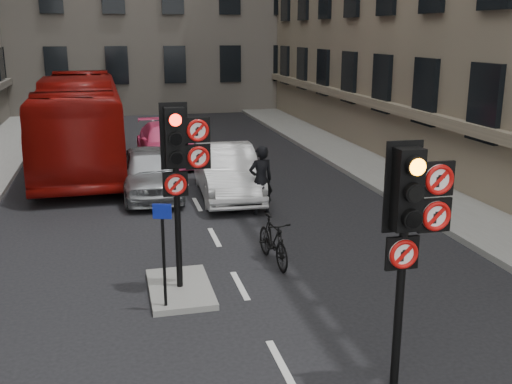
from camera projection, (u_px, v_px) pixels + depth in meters
name	position (u px, v px, depth m)	size (l,w,h in m)	color
pavement_right	(404.00, 180.00, 20.22)	(3.00, 50.00, 0.16)	gray
centre_island	(180.00, 289.00, 11.74)	(1.20, 2.00, 0.12)	gray
signal_near	(411.00, 216.00, 7.94)	(0.91, 0.40, 3.58)	black
signal_far	(180.00, 157.00, 11.07)	(0.91, 0.40, 3.58)	black
car_silver	(149.00, 172.00, 18.47)	(1.76, 4.38, 1.49)	#939699
car_white	(227.00, 171.00, 18.37)	(1.66, 4.75, 1.56)	silver
car_pink	(167.00, 143.00, 23.39)	(2.04, 5.02, 1.46)	#EA447C
bus_red	(80.00, 121.00, 22.46)	(2.81, 12.03, 3.35)	maroon
motorcycle	(273.00, 241.00, 13.05)	(0.50, 1.77, 1.06)	black
motorcyclist	(261.00, 180.00, 16.51)	(0.71, 0.46, 1.94)	black
info_sign	(163.00, 241.00, 10.55)	(0.33, 0.15, 1.94)	black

